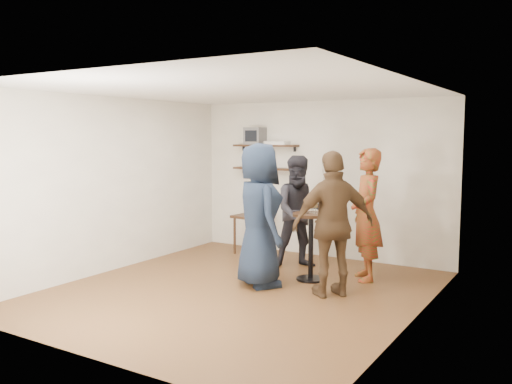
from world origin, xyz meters
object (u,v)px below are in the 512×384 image
drinks_table (311,237)px  person_dark (300,212)px  dvd_deck (277,143)px  person_brown (334,224)px  side_table (252,221)px  person_plaid (366,215)px  crt_monitor (255,136)px  person_navy (259,215)px  radio (265,165)px

drinks_table → person_dark: bearing=128.0°
dvd_deck → person_brown: (1.89, -1.92, -0.98)m
side_table → drinks_table: bearing=-33.5°
dvd_deck → person_plaid: size_ratio=0.22×
crt_monitor → person_plaid: bearing=-21.7°
person_plaid → person_navy: size_ratio=0.96×
person_navy → person_brown: person_navy is taller
person_navy → person_brown: bearing=-137.4°
drinks_table → person_dark: 0.82m
dvd_deck → radio: 0.45m
crt_monitor → drinks_table: crt_monitor is taller
person_dark → person_plaid: bearing=-47.4°
crt_monitor → person_dark: bearing=-31.1°
crt_monitor → side_table: 1.50m
person_plaid → person_brown: 0.96m
person_dark → side_table: bearing=119.8°
side_table → person_navy: bearing=-55.7°
dvd_deck → radio: size_ratio=1.82×
crt_monitor → radio: crt_monitor is taller
radio → person_navy: bearing=-61.4°
crt_monitor → dvd_deck: (0.44, 0.00, -0.12)m
person_dark → person_navy: bearing=-128.2°
radio → drinks_table: radio is taller
drinks_table → side_table: bearing=146.5°
dvd_deck → side_table: (-0.32, -0.30, -1.34)m
radio → person_navy: person_navy is taller
radio → side_table: size_ratio=0.33×
drinks_table → person_dark: person_dark is taller
radio → person_plaid: bearing=-23.4°
radio → drinks_table: (1.57, -1.39, -0.91)m
crt_monitor → person_brown: 3.21m
side_table → drinks_table: 1.96m
drinks_table → person_plaid: size_ratio=0.51×
crt_monitor → side_table: (0.12, -0.30, -1.46)m
radio → person_navy: 2.34m
person_plaid → person_dark: bearing=-132.6°
person_dark → person_navy: person_navy is taller
person_dark → person_navy: size_ratio=0.89×
crt_monitor → person_brown: (2.33, -1.92, -1.10)m
radio → person_brown: (2.13, -1.92, -0.60)m
person_dark → person_brown: size_ratio=0.94×
dvd_deck → drinks_table: (1.32, -1.39, -1.29)m
dvd_deck → person_dark: bearing=-42.5°
person_dark → radio: bearing=106.6°
side_table → radio: bearing=76.9°
side_table → person_navy: 2.09m
crt_monitor → person_navy: size_ratio=0.17×
drinks_table → person_brown: person_brown is taller
crt_monitor → person_navy: crt_monitor is taller
radio → side_table: (-0.07, -0.30, -0.96)m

